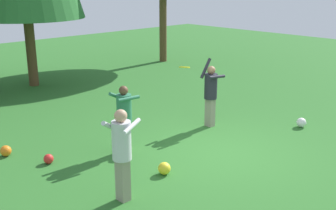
{
  "coord_description": "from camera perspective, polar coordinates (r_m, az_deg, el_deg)",
  "views": [
    {
      "loc": [
        -7.01,
        -5.55,
        3.84
      ],
      "look_at": [
        -0.65,
        1.05,
        1.05
      ],
      "focal_mm": 44.66,
      "sensor_mm": 36.0,
      "label": 1
    }
  ],
  "objects": [
    {
      "name": "ground_plane",
      "position": [
        9.73,
        7.11,
        -6.46
      ],
      "size": [
        40.0,
        40.0,
        0.0
      ],
      "primitive_type": "plane",
      "color": "#2D6B28"
    },
    {
      "name": "person_bystander",
      "position": [
        7.35,
        -6.33,
        -5.8
      ],
      "size": [
        0.73,
        0.68,
        1.71
      ],
      "rotation": [
        0.0,
        0.0,
        0.45
      ],
      "color": "gray",
      "rests_on": "ground_plane"
    },
    {
      "name": "frisbee",
      "position": [
        10.26,
        2.25,
        5.17
      ],
      "size": [
        0.38,
        0.38,
        0.09
      ],
      "color": "yellow"
    },
    {
      "name": "ball_orange",
      "position": [
        10.12,
        -21.27,
        -5.86
      ],
      "size": [
        0.25,
        0.25,
        0.25
      ],
      "primitive_type": "sphere",
      "color": "orange",
      "rests_on": "ground_plane"
    },
    {
      "name": "ball_yellow",
      "position": [
        8.6,
        -0.51,
        -8.65
      ],
      "size": [
        0.26,
        0.26,
        0.26
      ],
      "primitive_type": "sphere",
      "color": "yellow",
      "rests_on": "ground_plane"
    },
    {
      "name": "person_catcher",
      "position": [
        9.44,
        -5.99,
        -1.17
      ],
      "size": [
        0.57,
        0.53,
        1.57
      ],
      "rotation": [
        0.0,
        0.0,
        -0.09
      ],
      "color": "gray",
      "rests_on": "ground_plane"
    },
    {
      "name": "ball_white",
      "position": [
        11.77,
        17.74,
        -2.3
      ],
      "size": [
        0.26,
        0.26,
        0.26
      ],
      "primitive_type": "sphere",
      "color": "white",
      "rests_on": "ground_plane"
    },
    {
      "name": "person_thrower",
      "position": [
        11.12,
        5.84,
        1.94
      ],
      "size": [
        0.58,
        0.5,
        1.82
      ],
      "rotation": [
        0.0,
        0.0,
        3.1
      ],
      "color": "gray",
      "rests_on": "ground_plane"
    },
    {
      "name": "ball_red",
      "position": [
        9.44,
        -15.99,
        -7.08
      ],
      "size": [
        0.21,
        0.21,
        0.21
      ],
      "primitive_type": "sphere",
      "color": "red",
      "rests_on": "ground_plane"
    }
  ]
}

